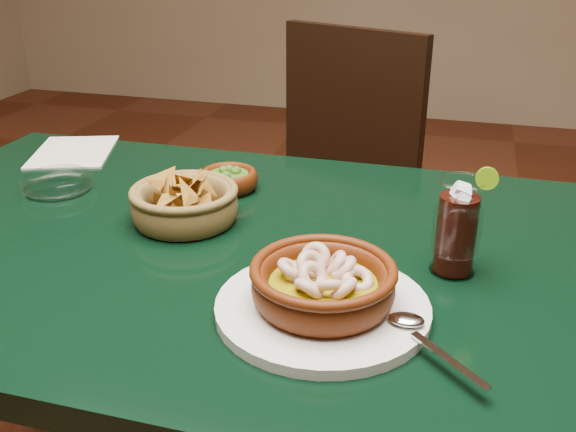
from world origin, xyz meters
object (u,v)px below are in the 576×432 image
(dining_chair, at_px, (322,200))
(cola_drink, at_px, (457,227))
(dining_table, at_px, (208,290))
(shrimp_plate, at_px, (323,290))
(chip_basket, at_px, (185,204))

(dining_chair, height_order, cola_drink, dining_chair)
(dining_table, relative_size, shrimp_plate, 3.58)
(cola_drink, bearing_deg, dining_chair, 115.95)
(chip_basket, distance_m, cola_drink, 0.43)
(shrimp_plate, bearing_deg, chip_basket, 143.81)
(shrimp_plate, bearing_deg, cola_drink, 45.52)
(chip_basket, bearing_deg, shrimp_plate, -36.19)
(dining_chair, xyz_separation_m, chip_basket, (-0.08, -0.67, 0.26))
(dining_table, distance_m, cola_drink, 0.41)
(chip_basket, bearing_deg, cola_drink, -6.66)
(dining_chair, distance_m, shrimp_plate, 0.93)
(dining_chair, distance_m, chip_basket, 0.72)
(dining_table, bearing_deg, dining_chair, 87.79)
(chip_basket, bearing_deg, dining_table, -38.63)
(dining_chair, xyz_separation_m, shrimp_plate, (0.20, -0.87, 0.26))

